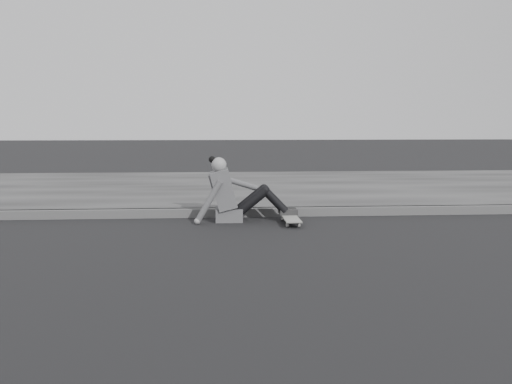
% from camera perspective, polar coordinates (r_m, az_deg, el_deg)
% --- Properties ---
extents(ground, '(80.00, 80.00, 0.00)m').
position_cam_1_polar(ground, '(5.76, 12.41, -6.42)').
color(ground, black).
rests_on(ground, ground).
extents(curb, '(24.00, 0.16, 0.12)m').
position_cam_1_polar(curb, '(8.20, 7.30, -1.92)').
color(curb, '#4A4A4A').
rests_on(curb, ground).
extents(sidewalk, '(24.00, 6.00, 0.12)m').
position_cam_1_polar(sidewalk, '(11.15, 4.23, 0.44)').
color(sidewalk, '#353535').
rests_on(sidewalk, ground).
extents(skateboard, '(0.20, 0.78, 0.09)m').
position_cam_1_polar(skateboard, '(7.50, 3.45, -2.63)').
color(skateboard, '#9C9C97').
rests_on(skateboard, ground).
extents(seated_woman, '(1.38, 0.46, 0.88)m').
position_cam_1_polar(seated_woman, '(7.64, -2.24, -0.25)').
color(seated_woman, '#4E4E50').
rests_on(seated_woman, ground).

